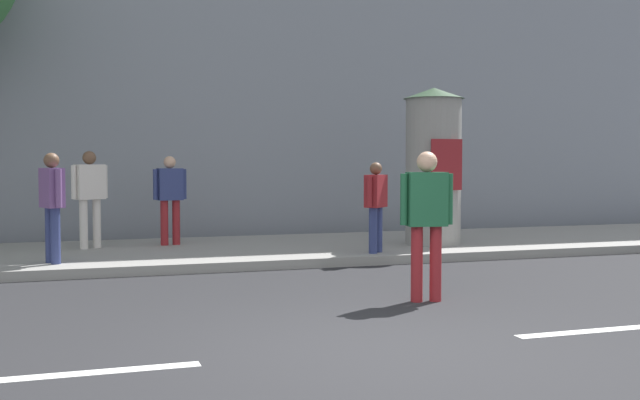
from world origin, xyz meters
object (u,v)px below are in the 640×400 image
object	(u,v)px
pedestrian_with_backpack	(90,191)
poster_column	(433,165)
pedestrian_in_light_jacket	(170,192)
pedestrian_with_bag	(427,213)
pedestrian_tallest	(376,200)
pedestrian_near_pole	(52,199)

from	to	relation	value
pedestrian_with_backpack	poster_column	bearing A→B (deg)	-11.94
pedestrian_in_light_jacket	poster_column	bearing A→B (deg)	-17.10
poster_column	pedestrian_with_backpack	bearing A→B (deg)	168.06
pedestrian_with_bag	pedestrian_tallest	distance (m)	3.60
poster_column	pedestrian_in_light_jacket	xyz separation A→B (m)	(-4.59, 1.41, -0.49)
pedestrian_with_backpack	pedestrian_near_pole	bearing A→B (deg)	-107.05
pedestrian_with_bag	pedestrian_tallest	size ratio (longest dim) A/B	1.18
poster_column	pedestrian_tallest	distance (m)	1.82
poster_column	pedestrian_near_pole	bearing A→B (deg)	-174.78
pedestrian_with_backpack	pedestrian_tallest	bearing A→B (deg)	-25.50
pedestrian_near_pole	pedestrian_in_light_jacket	distance (m)	2.81
pedestrian_in_light_jacket	pedestrian_tallest	bearing A→B (deg)	-36.46
pedestrian_tallest	pedestrian_in_light_jacket	bearing A→B (deg)	143.54
poster_column	pedestrian_with_backpack	distance (m)	6.13
pedestrian_near_pole	pedestrian_in_light_jacket	xyz separation A→B (m)	(1.96, 2.01, 0.00)
pedestrian_with_backpack	pedestrian_in_light_jacket	distance (m)	1.40
poster_column	pedestrian_with_backpack	xyz separation A→B (m)	(-5.98, 1.26, -0.44)
pedestrian_with_bag	pedestrian_in_light_jacket	bearing A→B (deg)	111.65
poster_column	pedestrian_near_pole	world-z (taller)	poster_column
pedestrian_tallest	pedestrian_near_pole	bearing A→B (deg)	176.86
poster_column	pedestrian_near_pole	size ratio (longest dim) A/B	1.74
poster_column	pedestrian_near_pole	xyz separation A→B (m)	(-6.55, -0.60, -0.49)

